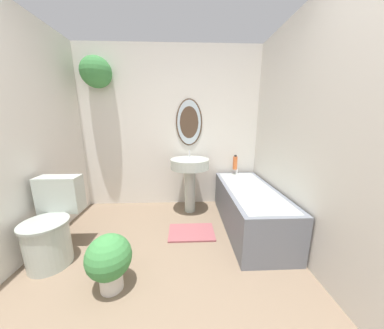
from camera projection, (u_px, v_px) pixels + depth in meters
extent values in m
cube|color=silver|center=(171.00, 129.00, 2.97)|extent=(2.80, 0.06, 2.40)
ellipsoid|color=#4C3828|center=(189.00, 122.00, 2.92)|extent=(0.40, 0.02, 0.70)
ellipsoid|color=silver|center=(189.00, 122.00, 2.91)|extent=(0.36, 0.01, 0.66)
cylinder|color=silver|center=(95.00, 65.00, 2.59)|extent=(0.19, 0.19, 0.10)
sphere|color=#3D8442|center=(96.00, 72.00, 2.61)|extent=(0.41, 0.41, 0.41)
cube|color=silver|center=(2.00, 137.00, 1.66)|extent=(0.06, 2.64, 2.40)
cube|color=silver|center=(310.00, 136.00, 1.78)|extent=(0.06, 2.64, 2.40)
cylinder|color=#B2BCB2|center=(48.00, 245.00, 1.79)|extent=(0.37, 0.37, 0.42)
cylinder|color=#97A097|center=(44.00, 223.00, 1.74)|extent=(0.40, 0.40, 0.02)
cube|color=#B2BCB2|center=(60.00, 194.00, 1.98)|extent=(0.41, 0.18, 0.37)
cylinder|color=#B2BCB2|center=(190.00, 190.00, 2.84)|extent=(0.16, 0.16, 0.66)
cylinder|color=#B2BCB2|center=(190.00, 164.00, 2.75)|extent=(0.55, 0.55, 0.14)
cylinder|color=silver|center=(189.00, 154.00, 2.87)|extent=(0.02, 0.02, 0.10)
cube|color=slate|center=(249.00, 208.00, 2.43)|extent=(0.61, 1.49, 0.52)
cube|color=#B2BCB2|center=(250.00, 190.00, 2.37)|extent=(0.51, 1.39, 0.04)
cylinder|color=silver|center=(237.00, 172.00, 2.99)|extent=(0.04, 0.04, 0.08)
cylinder|color=#DB6633|center=(235.00, 163.00, 2.96)|extent=(0.07, 0.07, 0.20)
cylinder|color=black|center=(235.00, 156.00, 2.94)|extent=(0.04, 0.04, 0.02)
cylinder|color=silver|center=(112.00, 281.00, 1.56)|extent=(0.18, 0.18, 0.14)
sphere|color=#3D8442|center=(109.00, 257.00, 1.51)|extent=(0.35, 0.35, 0.35)
cube|color=#934C51|center=(191.00, 232.00, 2.34)|extent=(0.55, 0.38, 0.02)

